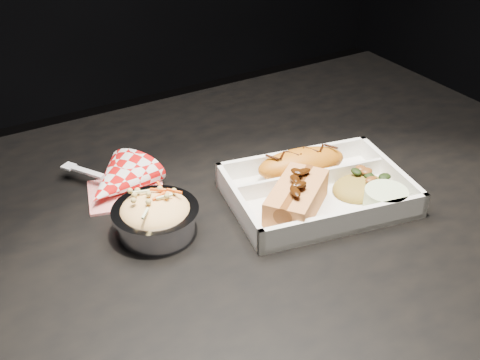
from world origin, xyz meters
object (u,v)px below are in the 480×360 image
Objects in this scene: napkin_fork at (117,183)px; food_tray at (317,194)px; dining_table at (230,263)px; foil_coleslaw_cup at (156,215)px; fried_pastry at (301,164)px; hotdog at (297,196)px.

food_tray is at bearing 23.94° from napkin_fork.
dining_table is 4.29× the size of food_tray.
napkin_fork is at bearing 131.22° from dining_table.
napkin_fork is (-0.01, 0.12, -0.01)m from foil_coleslaw_cup.
food_tray is 2.42× the size of foil_coleslaw_cup.
dining_table is 0.16m from foil_coleslaw_cup.
napkin_fork is (-0.25, 0.11, -0.01)m from fried_pastry.
dining_table is 8.64× the size of fried_pastry.
hotdog reaches higher than fried_pastry.
dining_table is 0.15m from hotdog.
hotdog is (-0.05, -0.02, 0.02)m from food_tray.
foil_coleslaw_cup is at bearing 173.50° from dining_table.
napkin_fork reaches higher than hotdog.
hotdog is at bearing -19.05° from foil_coleslaw_cup.
fried_pastry is (0.14, 0.02, 0.12)m from dining_table.
foil_coleslaw_cup is at bearing -177.89° from fried_pastry.
napkin_fork is at bearing 99.66° from hotdog.
napkin_fork is at bearing 156.70° from food_tray.
food_tray reaches higher than dining_table.
dining_table is 7.48× the size of napkin_fork.
food_tray is 0.06m from hotdog.
foil_coleslaw_cup reaches higher than food_tray.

